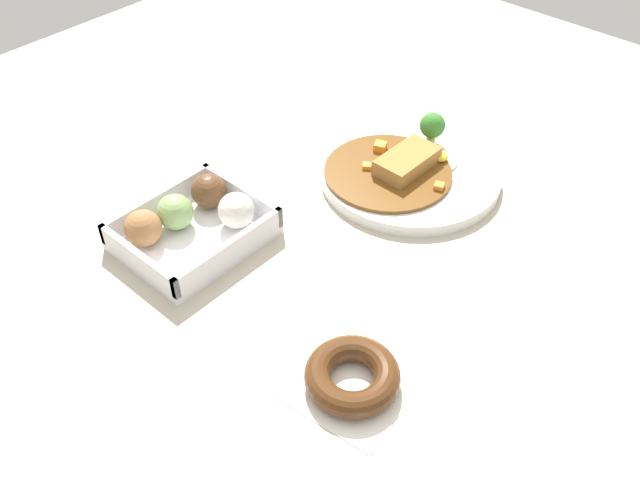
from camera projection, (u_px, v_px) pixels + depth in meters
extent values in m
plane|color=#B2A893|center=(335.00, 221.00, 0.97)|extent=(1.60, 1.60, 0.00)
cylinder|color=white|center=(410.00, 173.00, 1.03)|extent=(0.27, 0.27, 0.02)
cylinder|color=brown|center=(389.00, 173.00, 1.01)|extent=(0.19, 0.19, 0.01)
cube|color=#A87538|center=(407.00, 161.00, 1.01)|extent=(0.10, 0.06, 0.02)
cylinder|color=white|center=(440.00, 161.00, 1.04)|extent=(0.05, 0.05, 0.00)
ellipsoid|color=yellow|center=(440.00, 156.00, 1.03)|extent=(0.02, 0.02, 0.01)
cylinder|color=#8CB766|center=(429.00, 137.00, 1.07)|extent=(0.01, 0.01, 0.02)
sphere|color=#387A2D|center=(430.00, 124.00, 1.06)|extent=(0.04, 0.04, 0.04)
cube|color=orange|center=(380.00, 148.00, 1.05)|extent=(0.02, 0.02, 0.02)
cube|color=orange|center=(367.00, 168.00, 1.02)|extent=(0.02, 0.02, 0.01)
cube|color=orange|center=(439.00, 188.00, 0.98)|extent=(0.02, 0.02, 0.01)
cube|color=orange|center=(416.00, 143.00, 1.06)|extent=(0.02, 0.02, 0.01)
cube|color=white|center=(195.00, 237.00, 0.93)|extent=(0.19, 0.15, 0.01)
cube|color=white|center=(241.00, 195.00, 0.97)|extent=(0.01, 0.15, 0.03)
cube|color=white|center=(138.00, 260.00, 0.87)|extent=(0.01, 0.15, 0.03)
cube|color=white|center=(158.00, 202.00, 0.95)|extent=(0.19, 0.01, 0.03)
cube|color=white|center=(230.00, 251.00, 0.88)|extent=(0.19, 0.01, 0.03)
sphere|color=brown|center=(209.00, 191.00, 0.96)|extent=(0.05, 0.05, 0.05)
sphere|color=#84A860|center=(175.00, 212.00, 0.92)|extent=(0.05, 0.05, 0.05)
sphere|color=#9E6B3D|center=(143.00, 228.00, 0.90)|extent=(0.05, 0.05, 0.05)
sphere|color=silver|center=(236.00, 210.00, 0.93)|extent=(0.05, 0.05, 0.05)
cube|color=white|center=(352.00, 384.00, 0.76)|extent=(0.14, 0.14, 0.00)
torus|color=#4C2B14|center=(352.00, 376.00, 0.75)|extent=(0.11, 0.11, 0.03)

